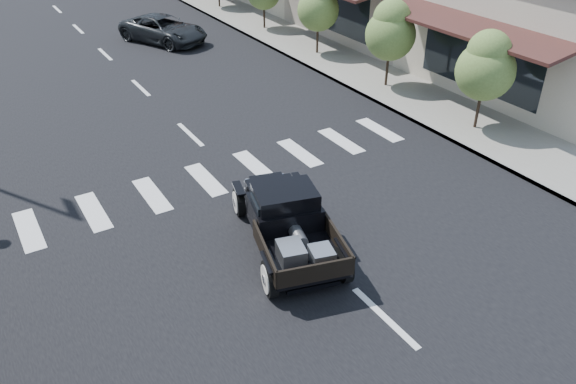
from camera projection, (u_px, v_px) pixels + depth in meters
ground at (304, 243)px, 13.56m from camera, size 120.00×120.00×0.00m
road at (118, 67)px, 24.47m from camera, size 14.00×80.00×0.02m
road_markings at (159, 105)px, 20.83m from camera, size 12.00×60.00×0.06m
sidewalk_right at (285, 36)px, 28.21m from camera, size 3.00×80.00×0.15m
storefront_near at (571, 25)px, 21.96m from camera, size 10.00×9.00×4.50m
small_tree_a at (483, 82)px, 18.03m from camera, size 1.88×1.88×3.14m
small_tree_b at (389, 45)px, 21.38m from camera, size 1.91×1.91×3.19m
small_tree_c at (318, 18)px, 24.95m from camera, size 1.84×1.84×3.07m
hotrod_pickup at (287, 220)px, 13.05m from camera, size 3.08×4.73×1.51m
second_car at (164, 30)px, 27.23m from camera, size 3.80×5.01×1.27m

